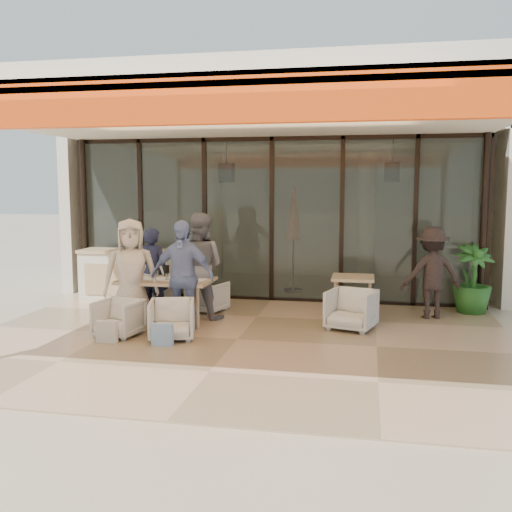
% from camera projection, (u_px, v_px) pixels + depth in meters
% --- Properties ---
extents(ground, '(70.00, 70.00, 0.00)m').
position_uv_depth(ground, '(237.00, 341.00, 8.35)').
color(ground, '#C6B293').
rests_on(ground, ground).
extents(terrace_floor, '(8.00, 6.00, 0.01)m').
position_uv_depth(terrace_floor, '(237.00, 340.00, 8.35)').
color(terrace_floor, tan).
rests_on(terrace_floor, ground).
extents(terrace_structure, '(8.00, 6.00, 3.40)m').
position_uv_depth(terrace_structure, '(232.00, 112.00, 7.70)').
color(terrace_structure, silver).
rests_on(terrace_structure, ground).
extents(glass_storefront, '(8.08, 0.10, 3.20)m').
position_uv_depth(glass_storefront, '(272.00, 220.00, 11.08)').
color(glass_storefront, '#9EADA3').
rests_on(glass_storefront, ground).
extents(interior_block, '(9.05, 3.62, 3.52)m').
position_uv_depth(interior_block, '(289.00, 188.00, 13.26)').
color(interior_block, silver).
rests_on(interior_block, ground).
extents(host_counter, '(1.85, 0.65, 1.04)m').
position_uv_depth(host_counter, '(128.00, 276.00, 11.04)').
color(host_counter, silver).
rests_on(host_counter, ground).
extents(dining_table, '(1.50, 0.90, 0.93)m').
position_uv_depth(dining_table, '(166.00, 283.00, 9.34)').
color(dining_table, tan).
rests_on(dining_table, ground).
extents(chair_far_left, '(0.75, 0.73, 0.61)m').
position_uv_depth(chair_far_left, '(163.00, 294.00, 10.38)').
color(chair_far_left, silver).
rests_on(chair_far_left, ground).
extents(chair_far_right, '(0.74, 0.71, 0.62)m').
position_uv_depth(chair_far_right, '(208.00, 295.00, 10.22)').
color(chair_far_right, silver).
rests_on(chair_far_right, ground).
extents(chair_near_left, '(0.69, 0.66, 0.63)m').
position_uv_depth(chair_near_left, '(118.00, 317.00, 8.53)').
color(chair_near_left, silver).
rests_on(chair_near_left, ground).
extents(chair_near_right, '(0.78, 0.75, 0.66)m').
position_uv_depth(chair_near_right, '(172.00, 318.00, 8.37)').
color(chair_near_right, silver).
rests_on(chair_near_right, ground).
extents(diner_navy, '(0.58, 0.39, 1.56)m').
position_uv_depth(diner_navy, '(152.00, 272.00, 9.84)').
color(diner_navy, '#1B1E3D').
rests_on(diner_navy, ground).
extents(diner_grey, '(0.95, 0.77, 1.81)m').
position_uv_depth(diner_grey, '(199.00, 266.00, 9.66)').
color(diner_grey, slate).
rests_on(diner_grey, ground).
extents(diner_cream, '(1.00, 0.84, 1.75)m').
position_uv_depth(diner_cream, '(131.00, 274.00, 8.95)').
color(diner_cream, beige).
rests_on(diner_cream, ground).
extents(diner_periwinkle, '(1.04, 0.49, 1.74)m').
position_uv_depth(diner_periwinkle, '(182.00, 276.00, 8.79)').
color(diner_periwinkle, '#7186BC').
rests_on(diner_periwinkle, ground).
extents(tote_bag_cream, '(0.30, 0.10, 0.34)m').
position_uv_depth(tote_bag_cream, '(107.00, 333.00, 8.16)').
color(tote_bag_cream, silver).
rests_on(tote_bag_cream, ground).
extents(tote_bag_blue, '(0.30, 0.10, 0.34)m').
position_uv_depth(tote_bag_blue, '(162.00, 335.00, 8.00)').
color(tote_bag_blue, '#99BFD8').
rests_on(tote_bag_blue, ground).
extents(side_table, '(0.70, 0.70, 0.74)m').
position_uv_depth(side_table, '(353.00, 282.00, 9.63)').
color(side_table, tan).
rests_on(side_table, ground).
extents(side_chair, '(0.85, 0.82, 0.72)m').
position_uv_depth(side_chair, '(351.00, 308.00, 8.93)').
color(side_chair, silver).
rests_on(side_chair, ground).
extents(standing_woman, '(1.14, 0.83, 1.58)m').
position_uv_depth(standing_woman, '(432.00, 273.00, 9.64)').
color(standing_woman, black).
rests_on(standing_woman, ground).
extents(potted_palm, '(0.88, 0.88, 1.24)m').
position_uv_depth(potted_palm, '(472.00, 279.00, 10.07)').
color(potted_palm, '#1E5919').
rests_on(potted_palm, ground).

